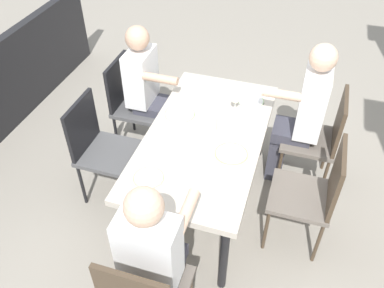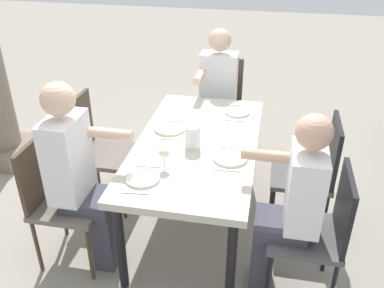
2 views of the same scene
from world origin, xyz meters
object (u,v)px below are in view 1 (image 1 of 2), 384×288
object	(u,v)px
diner_woman_green	(149,90)
plate_2	(231,154)
chair_west_south	(132,100)
plate_3	(149,178)
chair_west_north	(320,135)
dining_table	(205,142)
diner_guest_third	(302,113)
chair_mid_south	(99,145)
plate_0	(251,101)
water_pitcher	(210,122)
chair_mid_north	(314,191)
diner_man_white	(155,253)
plate_1	(180,114)
wine_glass_0	(235,100)

from	to	relation	value
diner_woman_green	plate_2	size ratio (longest dim) A/B	5.38
chair_west_south	plate_3	distance (m)	1.26
chair_west_north	chair_west_south	distance (m)	1.71
dining_table	diner_guest_third	size ratio (longest dim) A/B	1.21
chair_mid_south	plate_0	world-z (taller)	chair_mid_south
water_pitcher	plate_0	bearing A→B (deg)	153.52
chair_west_north	plate_3	world-z (taller)	chair_west_north
chair_mid_north	diner_woman_green	size ratio (longest dim) A/B	0.74
chair_mid_north	water_pitcher	world-z (taller)	chair_mid_north
diner_man_white	water_pitcher	world-z (taller)	diner_man_white
dining_table	water_pitcher	world-z (taller)	water_pitcher
chair_mid_north	chair_mid_south	xyz separation A→B (m)	(0.00, -1.71, -0.01)
diner_guest_third	chair_west_north	bearing A→B (deg)	90.90
plate_0	plate_1	xyz separation A→B (m)	(0.35, -0.51, -0.00)
chair_mid_south	wine_glass_0	bearing A→B (deg)	117.03
diner_man_white	diner_guest_third	xyz separation A→B (m)	(-1.57, 0.67, 0.03)
plate_0	diner_guest_third	bearing A→B (deg)	88.94
wine_glass_0	water_pitcher	size ratio (longest dim) A/B	0.90
diner_man_white	plate_0	xyz separation A→B (m)	(-1.57, 0.24, 0.06)
chair_mid_north	plate_0	bearing A→B (deg)	-137.51
chair_west_north	diner_woman_green	xyz separation A→B (m)	(0.00, -1.52, 0.15)
chair_mid_north	plate_1	bearing A→B (deg)	-105.90
plate_1	plate_3	world-z (taller)	same
plate_1	diner_woman_green	bearing A→B (deg)	-129.86
diner_woman_green	plate_3	size ratio (longest dim) A/B	6.14
water_pitcher	dining_table	bearing A→B (deg)	-12.70
chair_west_south	wine_glass_0	size ratio (longest dim) A/B	6.24
dining_table	plate_1	bearing A→B (deg)	-124.62
chair_mid_south	plate_2	xyz separation A→B (m)	(0.01, 1.09, 0.22)
chair_mid_north	diner_guest_third	size ratio (longest dim) A/B	0.70
chair_west_north	diner_man_white	world-z (taller)	diner_man_white
plate_3	water_pitcher	bearing A→B (deg)	158.08
chair_west_north	chair_mid_south	bearing A→B (deg)	-68.79
dining_table	chair_west_south	size ratio (longest dim) A/B	1.77
plate_0	wine_glass_0	distance (m)	0.21
diner_guest_third	plate_1	xyz separation A→B (m)	(0.34, -0.93, 0.03)
diner_woman_green	water_pitcher	bearing A→B (deg)	56.87
chair_west_north	wine_glass_0	distance (m)	0.79
chair_mid_south	plate_0	bearing A→B (deg)	121.31
chair_mid_south	plate_1	xyz separation A→B (m)	(-0.32, 0.59, 0.22)
diner_woman_green	plate_3	xyz separation A→B (m)	(1.07, 0.44, 0.07)
chair_mid_south	plate_0	size ratio (longest dim) A/B	4.20
diner_guest_third	water_pitcher	size ratio (longest dim) A/B	8.21
chair_mid_north	dining_table	bearing A→B (deg)	-99.13
dining_table	plate_3	bearing A→B (deg)	-23.08
dining_table	diner_woman_green	bearing A→B (deg)	-127.91
chair_west_south	chair_mid_north	distance (m)	1.83
diner_woman_green	plate_1	bearing A→B (deg)	50.14
dining_table	diner_man_white	world-z (taller)	diner_man_white
wine_glass_0	plate_3	size ratio (longest dim) A/B	0.71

